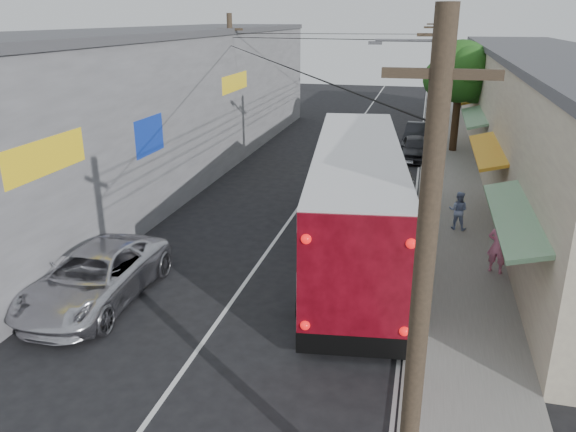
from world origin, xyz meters
name	(u,v)px	position (x,y,z in m)	size (l,w,h in m)	color
ground	(160,403)	(0.00, 0.00, 0.00)	(120.00, 120.00, 0.00)	black
sidewalk	(450,176)	(6.50, 20.00, 0.06)	(3.00, 80.00, 0.12)	slate
building_right	(546,114)	(10.99, 22.00, 3.15)	(7.09, 40.00, 6.25)	beige
building_left	(159,101)	(-8.50, 18.00, 3.65)	(7.20, 36.00, 7.25)	gray
utility_poles	(389,93)	(3.13, 20.33, 4.13)	(11.80, 45.28, 8.00)	#473828
street_tree	(461,74)	(6.87, 26.02, 4.67)	(4.40, 4.00, 6.60)	#3F2B19
coach_bus	(356,199)	(2.99, 9.11, 1.98)	(4.40, 13.52, 3.83)	silver
jeepney	(95,277)	(-3.80, 3.79, 0.77)	(2.57, 5.57, 1.55)	silver
parked_suv	(390,189)	(3.80, 14.76, 0.75)	(2.09, 5.15, 1.49)	#A7A8B0
parked_car_mid	(415,148)	(4.60, 23.60, 0.67)	(1.59, 3.95, 1.34)	#27282C
parked_car_far	(417,134)	(4.60, 27.88, 0.67)	(1.42, 4.07, 1.34)	black
pedestrian_near	(498,246)	(7.60, 8.39, 1.02)	(0.65, 0.43, 1.79)	pink
pedestrian_far	(458,210)	(6.55, 12.12, 0.86)	(0.72, 0.56, 1.48)	#94A7D8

